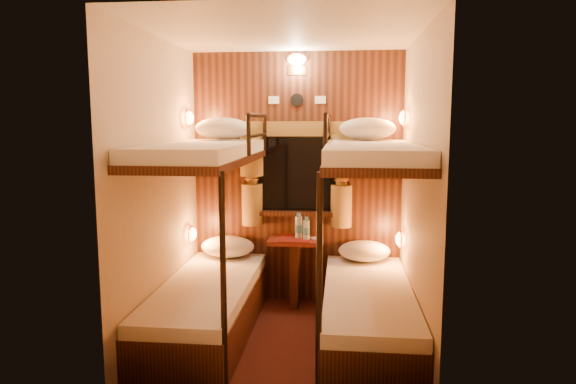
# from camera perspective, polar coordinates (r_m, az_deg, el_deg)

# --- Properties ---
(floor) EXTENTS (2.10, 2.10, 0.00)m
(floor) POSITION_cam_1_polar(r_m,az_deg,el_deg) (4.27, -0.29, -16.30)
(floor) COLOR #33170E
(floor) RESTS_ON ground
(ceiling) EXTENTS (2.10, 2.10, 0.00)m
(ceiling) POSITION_cam_1_polar(r_m,az_deg,el_deg) (3.95, -0.32, 17.33)
(ceiling) COLOR silver
(ceiling) RESTS_ON wall_back
(wall_back) EXTENTS (2.40, 0.00, 2.40)m
(wall_back) POSITION_cam_1_polar(r_m,az_deg,el_deg) (4.98, 1.01, 1.51)
(wall_back) COLOR #C6B293
(wall_back) RESTS_ON floor
(wall_front) EXTENTS (2.40, 0.00, 2.40)m
(wall_front) POSITION_cam_1_polar(r_m,az_deg,el_deg) (2.91, -2.57, -3.02)
(wall_front) COLOR #C6B293
(wall_front) RESTS_ON floor
(wall_left) EXTENTS (0.00, 2.40, 2.40)m
(wall_left) POSITION_cam_1_polar(r_m,az_deg,el_deg) (4.17, -14.11, 0.04)
(wall_left) COLOR #C6B293
(wall_left) RESTS_ON floor
(wall_right) EXTENTS (0.00, 2.40, 2.40)m
(wall_right) POSITION_cam_1_polar(r_m,az_deg,el_deg) (3.96, 14.24, -0.36)
(wall_right) COLOR #C6B293
(wall_right) RESTS_ON floor
(back_panel) EXTENTS (2.00, 0.03, 2.40)m
(back_panel) POSITION_cam_1_polar(r_m,az_deg,el_deg) (4.96, 1.00, 1.50)
(back_panel) COLOR black
(back_panel) RESTS_ON floor
(bunk_left) EXTENTS (0.72, 1.90, 1.82)m
(bunk_left) POSITION_cam_1_polar(r_m,az_deg,el_deg) (4.26, -8.99, -8.48)
(bunk_left) COLOR black
(bunk_left) RESTS_ON floor
(bunk_right) EXTENTS (0.72, 1.90, 1.82)m
(bunk_right) POSITION_cam_1_polar(r_m,az_deg,el_deg) (4.13, 8.90, -9.01)
(bunk_right) COLOR black
(bunk_right) RESTS_ON floor
(window) EXTENTS (1.00, 0.12, 0.79)m
(window) POSITION_cam_1_polar(r_m,az_deg,el_deg) (4.93, 0.97, 1.24)
(window) COLOR black
(window) RESTS_ON back_panel
(curtains) EXTENTS (1.10, 0.22, 1.00)m
(curtains) POSITION_cam_1_polar(r_m,az_deg,el_deg) (4.89, 0.94, 2.15)
(curtains) COLOR olive
(curtains) RESTS_ON back_panel
(back_fixtures) EXTENTS (0.54, 0.09, 0.48)m
(back_fixtures) POSITION_cam_1_polar(r_m,az_deg,el_deg) (4.92, 0.99, 13.65)
(back_fixtures) COLOR black
(back_fixtures) RESTS_ON back_panel
(reading_lamps) EXTENTS (2.00, 0.20, 1.25)m
(reading_lamps) POSITION_cam_1_polar(r_m,az_deg,el_deg) (4.62, 0.64, 1.53)
(reading_lamps) COLOR orange
(reading_lamps) RESTS_ON wall_left
(table) EXTENTS (0.50, 0.34, 0.66)m
(table) POSITION_cam_1_polar(r_m,az_deg,el_deg) (4.93, 0.79, -7.85)
(table) COLOR #5D1715
(table) RESTS_ON floor
(bottle_left) EXTENTS (0.07, 0.07, 0.25)m
(bottle_left) POSITION_cam_1_polar(r_m,az_deg,el_deg) (4.86, 1.18, -3.94)
(bottle_left) COLOR #99BFE5
(bottle_left) RESTS_ON table
(bottle_right) EXTENTS (0.06, 0.06, 0.22)m
(bottle_right) POSITION_cam_1_polar(r_m,az_deg,el_deg) (4.80, 2.06, -4.24)
(bottle_right) COLOR #99BFE5
(bottle_right) RESTS_ON table
(sachet_a) EXTENTS (0.10, 0.09, 0.01)m
(sachet_a) POSITION_cam_1_polar(r_m,az_deg,el_deg) (4.85, 3.27, -5.23)
(sachet_a) COLOR silver
(sachet_a) RESTS_ON table
(sachet_b) EXTENTS (0.10, 0.09, 0.01)m
(sachet_b) POSITION_cam_1_polar(r_m,az_deg,el_deg) (4.90, 2.92, -5.08)
(sachet_b) COLOR silver
(sachet_b) RESTS_ON table
(pillow_lower_left) EXTENTS (0.51, 0.37, 0.20)m
(pillow_lower_left) POSITION_cam_1_polar(r_m,az_deg,el_deg) (4.98, -6.72, -6.03)
(pillow_lower_left) COLOR silver
(pillow_lower_left) RESTS_ON bunk_left
(pillow_lower_right) EXTENTS (0.48, 0.34, 0.19)m
(pillow_lower_right) POSITION_cam_1_polar(r_m,az_deg,el_deg) (4.86, 8.47, -6.49)
(pillow_lower_right) COLOR silver
(pillow_lower_right) RESTS_ON bunk_right
(pillow_upper_left) EXTENTS (0.50, 0.36, 0.20)m
(pillow_upper_left) POSITION_cam_1_polar(r_m,az_deg,el_deg) (4.72, -7.27, 7.02)
(pillow_upper_left) COLOR silver
(pillow_upper_left) RESTS_ON bunk_left
(pillow_upper_right) EXTENTS (0.50, 0.36, 0.20)m
(pillow_upper_right) POSITION_cam_1_polar(r_m,az_deg,el_deg) (4.61, 8.81, 6.97)
(pillow_upper_right) COLOR silver
(pillow_upper_right) RESTS_ON bunk_right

